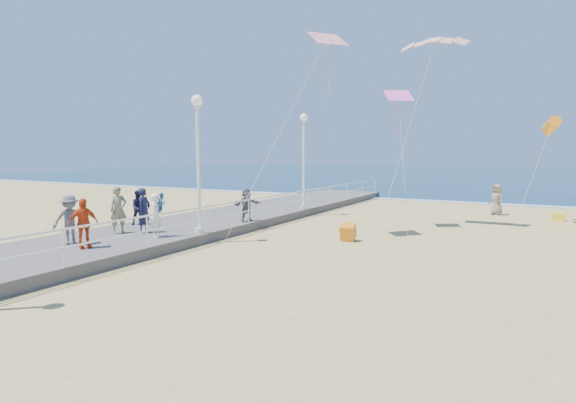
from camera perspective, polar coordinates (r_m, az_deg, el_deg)
The scene contains 22 objects.
ground at distance 15.23m, azimuth 4.65°, elevation -7.18°, with size 160.00×160.00×0.00m, color tan.
ocean at distance 78.84m, azimuth 24.44°, elevation 2.99°, with size 160.00×90.00×0.05m, color #0B2E47.
surf_line at distance 34.74m, azimuth 18.65°, elevation 0.03°, with size 160.00×1.20×0.04m, color white.
boardwalk at distance 19.43m, azimuth -16.00°, elevation -3.90°, with size 5.00×44.00×0.40m, color slate.
railing at distance 17.65m, azimuth -10.44°, elevation -1.31°, with size 0.05×42.00×0.55m.
lamp_post_mid at distance 17.70m, azimuth -11.35°, elevation 6.52°, with size 0.44×0.44×5.32m.
lamp_post_far at distance 25.26m, azimuth 2.01°, elevation 6.46°, with size 0.44×0.44×5.32m.
woman_holding_toddler at distance 17.37m, azimuth -16.35°, elevation -1.68°, with size 0.60×0.39×1.63m, color white.
toddler_held at distance 17.32m, azimuth -15.69°, elevation -0.24°, with size 0.39×0.30×0.80m, color teal.
spectator_0 at distance 18.47m, azimuth -17.80°, elevation -1.08°, with size 0.64×0.42×1.76m, color #181C36.
spectator_2 at distance 17.09m, azimuth -25.96°, elevation -2.07°, with size 1.10×0.63×1.70m, color slate.
spectator_3 at distance 16.14m, azimuth -24.57°, elevation -2.53°, with size 0.97×0.40×1.65m, color #DE4A1B.
spectator_5 at distance 20.68m, azimuth -5.28°, elevation -0.42°, with size 1.41×0.45×1.52m, color #5A595E.
spectator_6 at distance 18.64m, azimuth -20.74°, elevation -1.01°, with size 0.67×0.44×1.83m, color gray.
spectator_7 at distance 20.62m, azimuth -18.35°, elevation -0.73°, with size 0.73×0.57×1.51m, color #191734.
beach_walker_c at distance 28.32m, azimuth 24.98°, elevation 0.22°, with size 0.86×0.56×1.76m, color gray.
box_kite at distance 18.24m, azimuth 7.63°, elevation -4.04°, with size 0.55×0.55×0.60m, color #E64F0D.
beach_chair_left at distance 27.46m, azimuth 31.13°, elevation -1.69°, with size 0.55×0.55×0.40m, color yellow.
kite_parafoil at distance 23.13m, azimuth 18.02°, elevation 18.92°, with size 3.10×0.90×0.30m, color #F05A1C, non-canonical shape.
kite_windsock at distance 25.26m, azimuth 30.46°, elevation 8.35°, with size 0.56×0.56×2.37m, color orange.
kite_diamond_pink at distance 21.96m, azimuth 13.87°, elevation 12.95°, with size 1.20×1.20×0.02m, color #FF5DC6.
kite_diamond_redwhite at distance 19.39m, azimuth 5.04°, elevation 19.90°, with size 1.37×1.37×0.02m, color #F21C39.
Camera 1 is at (6.05, -13.54, 3.48)m, focal length 28.00 mm.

